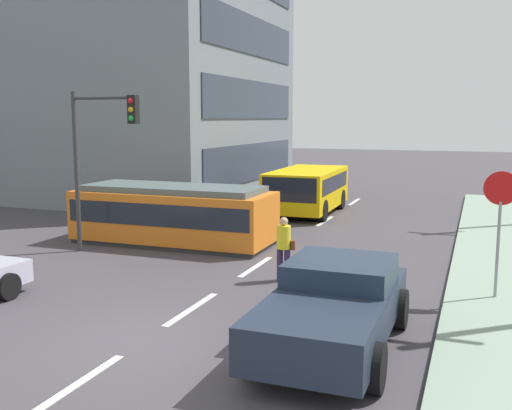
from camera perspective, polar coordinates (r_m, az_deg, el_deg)
ground_plane at (r=20.53m, az=3.95°, el=-3.38°), size 120.00×120.00×0.00m
lane_stripe_0 at (r=10.18m, az=-16.92°, el=-16.25°), size 0.16×2.40×0.01m
lane_stripe_1 at (r=13.33m, az=-6.23°, el=-9.94°), size 0.16×2.40×0.01m
lane_stripe_2 at (r=16.84m, az=-0.02°, el=-5.98°), size 0.16×2.40×0.01m
lane_stripe_3 at (r=24.32m, az=6.69°, el=-1.55°), size 0.16×2.40×0.01m
lane_stripe_4 at (r=30.11m, az=9.48°, el=0.31°), size 0.16×2.40×0.01m
corner_building at (r=35.04m, az=-14.19°, el=14.41°), size 17.48×14.03×16.00m
streetcar_tram at (r=19.95m, az=-7.97°, el=-0.83°), size 6.70×2.57×1.96m
city_bus at (r=26.06m, az=4.95°, el=1.60°), size 2.63×5.69×1.94m
pedestrian_crossing at (r=15.26m, az=2.72°, el=-3.88°), size 0.49×0.36×1.67m
pickup_truck_parked at (r=11.00m, az=7.58°, el=-9.63°), size 2.28×5.00×1.55m
parked_sedan_mid at (r=24.12m, az=-6.39°, el=-0.14°), size 2.11×4.46×1.19m
stop_sign at (r=14.28m, az=22.53°, el=-0.27°), size 0.76×0.07×2.88m
traffic_light_mast at (r=18.65m, az=-14.89°, el=5.90°), size 2.33×0.33×4.99m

